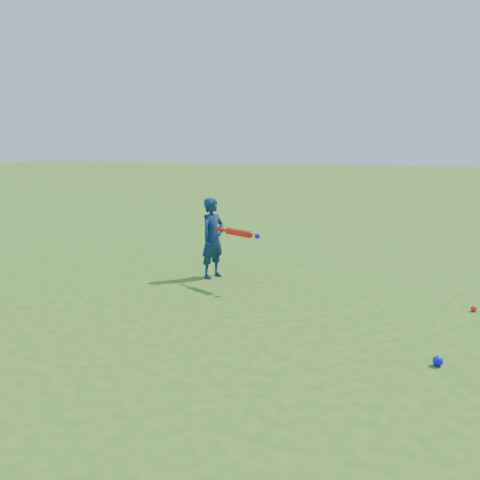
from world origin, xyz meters
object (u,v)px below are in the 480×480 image
Objects in this scene: child at (213,238)px; ground_ball_blue at (438,361)px; ground_ball_red at (474,309)px; bat_swing at (240,233)px.

child is 3.26m from ground_ball_blue.
child reaches higher than ground_ball_blue.
ground_ball_red is 0.09× the size of bat_swing.
ground_ball_red is at bearing 26.10° from bat_swing.
ground_ball_blue is at bearing -8.62° from bat_swing.
bat_swing is at bearing 148.06° from ground_ball_blue.
bat_swing is at bearing -177.22° from ground_ball_red.
bat_swing is (0.49, -0.26, 0.14)m from child.
child is 16.36× the size of ground_ball_red.
child is 0.57m from bat_swing.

